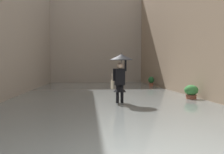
# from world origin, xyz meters

# --- Properties ---
(ground_plane) EXTENTS (60.00, 60.00, 0.00)m
(ground_plane) POSITION_xyz_m (0.00, -9.25, 0.00)
(ground_plane) COLOR #605B56
(flood_water) EXTENTS (9.19, 24.50, 0.16)m
(flood_water) POSITION_xyz_m (0.00, -9.25, 0.08)
(flood_water) COLOR slate
(flood_water) RESTS_ON ground_plane
(building_facade_left) EXTENTS (2.04, 22.50, 9.78)m
(building_facade_left) POSITION_xyz_m (-5.10, -9.25, 4.89)
(building_facade_left) COLOR gray
(building_facade_left) RESTS_ON ground_plane
(building_facade_far) EXTENTS (11.99, 1.80, 8.32)m
(building_facade_far) POSITION_xyz_m (0.00, -19.40, 4.16)
(building_facade_far) COLOR #A89989
(building_facade_far) RESTS_ON ground_plane
(person_wading) EXTENTS (0.93, 0.93, 2.13)m
(person_wading) POSITION_xyz_m (-0.49, -5.99, 1.45)
(person_wading) COLOR #2D2319
(person_wading) RESTS_ON ground_plane
(potted_plant_near_left) EXTENTS (0.43, 0.43, 0.86)m
(potted_plant_near_left) POSITION_xyz_m (-3.85, -13.72, 0.50)
(potted_plant_near_left) COLOR #9E563D
(potted_plant_near_left) RESTS_ON ground_plane
(potted_plant_far_left) EXTENTS (0.60, 0.60, 0.78)m
(potted_plant_far_left) POSITION_xyz_m (-3.76, -6.83, 0.44)
(potted_plant_far_left) COLOR brown
(potted_plant_far_left) RESTS_ON ground_plane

